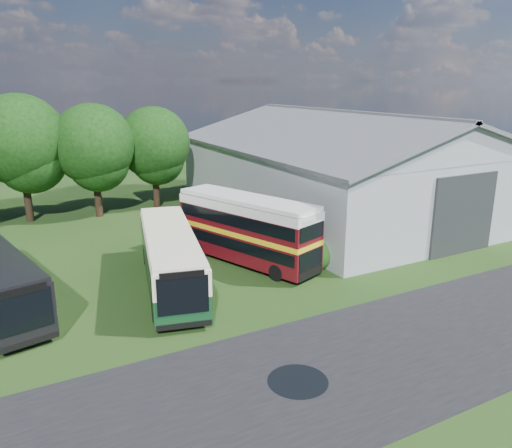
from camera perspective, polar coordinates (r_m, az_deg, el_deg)
ground at (r=21.66m, az=3.79°, el=-12.63°), size 120.00×120.00×0.00m
asphalt_road at (r=21.27m, az=15.33°, el=-13.80°), size 60.00×8.00×0.02m
puddle at (r=18.80m, az=4.79°, el=-17.52°), size 2.20×2.20×0.01m
storage_shed at (r=41.24m, az=9.90°, el=7.11°), size 18.80×24.80×8.15m
tree_mid at (r=41.12m, az=-25.34°, el=8.64°), size 6.80×6.80×9.60m
tree_right_a at (r=40.76m, az=-18.10°, el=8.62°), size 6.26×6.26×8.83m
tree_right_b at (r=42.73m, az=-11.62°, el=9.05°), size 5.98×5.98×8.45m
shrub_front at (r=29.05m, az=6.92°, el=-5.04°), size 1.70×1.70×1.70m
shrub_mid at (r=30.59m, az=4.77°, el=-3.87°), size 1.60×1.60×1.60m
shrub_back at (r=32.19m, az=2.84°, el=-2.81°), size 1.80×1.80×1.80m
bus_green_single at (r=26.19m, az=-9.76°, el=-3.82°), size 4.95×11.14×2.99m
bus_maroon_double at (r=29.15m, az=-1.04°, el=-0.72°), size 5.35×9.50×3.98m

